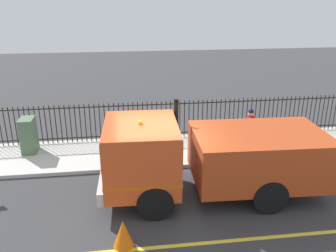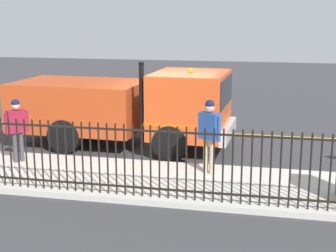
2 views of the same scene
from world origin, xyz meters
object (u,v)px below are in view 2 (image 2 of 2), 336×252
at_px(work_truck, 134,104).
at_px(pedestrian_distant, 17,124).
at_px(worker_standing, 209,129).
at_px(traffic_cone, 218,124).

bearing_deg(work_truck, pedestrian_distant, -41.65).
relative_size(worker_standing, pedestrian_distant, 1.09).
distance_m(work_truck, traffic_cone, 3.17).
distance_m(work_truck, pedestrian_distant, 3.41).
xyz_separation_m(work_truck, pedestrian_distant, (2.46, -2.36, -0.16)).
xyz_separation_m(worker_standing, traffic_cone, (-4.41, -0.26, -0.86)).
bearing_deg(traffic_cone, worker_standing, 3.43).
bearing_deg(pedestrian_distant, work_truck, 177.48).
relative_size(work_truck, worker_standing, 3.68).
relative_size(pedestrian_distant, traffic_cone, 2.36).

